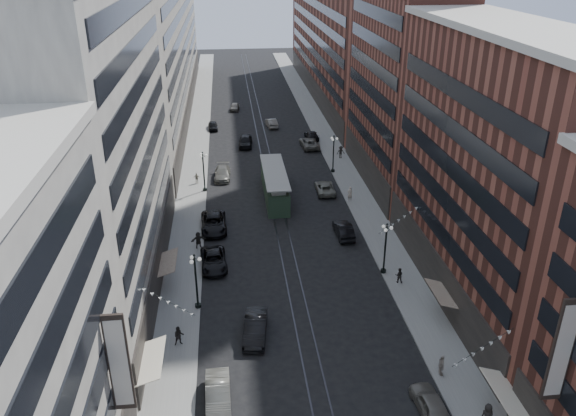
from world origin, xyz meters
name	(u,v)px	position (x,y,z in m)	size (l,w,h in m)	color
ground	(270,175)	(0.00, 60.00, 0.00)	(220.00, 220.00, 0.00)	black
sidewalk_west	(196,154)	(-11.00, 70.00, 0.07)	(4.00, 180.00, 0.15)	gray
sidewalk_east	(332,149)	(11.00, 70.00, 0.07)	(4.00, 180.00, 0.15)	gray
rail_west	(261,152)	(-0.70, 70.00, 0.01)	(0.12, 180.00, 0.02)	#2D2D33
rail_east	(269,152)	(0.70, 70.00, 0.01)	(0.12, 180.00, 0.02)	#2D2D33
building_west_mid	(100,148)	(-17.00, 33.00, 14.00)	(8.00, 36.00, 28.00)	#ADA99A
building_west_far	(164,45)	(-17.00, 96.00, 13.00)	(8.00, 90.00, 26.00)	#ADA99A
building_east_mid	(492,175)	(17.00, 28.00, 12.00)	(8.00, 30.00, 24.00)	brown
building_east_tower	(406,25)	(17.00, 56.00, 21.00)	(8.00, 26.00, 42.00)	brown
building_east_far	(332,40)	(17.00, 105.00, 12.00)	(8.00, 72.00, 24.00)	brown
lamppost_sw_far	(196,279)	(-9.20, 28.00, 3.10)	(1.03, 1.14, 5.52)	black
lamppost_sw_mid	(204,170)	(-9.20, 55.00, 3.10)	(1.03, 1.14, 5.52)	black
lamppost_se_far	(385,247)	(9.20, 32.00, 3.10)	(1.03, 1.14, 5.52)	black
lamppost_se_mid	(333,152)	(9.20, 60.00, 3.10)	(1.03, 1.14, 5.52)	black
streetcar	(275,185)	(0.00, 52.20, 1.68)	(2.92, 13.18, 3.65)	#273E2A
car_1	(218,395)	(-7.34, 15.94, 0.83)	(1.76, 5.03, 1.66)	#66655A
car_2	(214,260)	(-7.83, 35.18, 0.77)	(2.56, 5.56, 1.54)	black
car_4	(431,404)	(7.59, 13.44, 0.78)	(1.83, 4.55, 1.55)	slate
car_5	(255,328)	(-4.23, 23.38, 0.87)	(1.83, 5.26, 1.73)	black
pedestrian_2	(179,336)	(-10.54, 22.81, 1.01)	(0.84, 0.46, 1.73)	black
pedestrian_4	(441,365)	(9.64, 16.95, 1.03)	(1.03, 0.47, 1.76)	gray
car_7	(214,223)	(-7.89, 43.60, 0.86)	(2.86, 6.21, 1.73)	black
car_8	(223,173)	(-6.80, 59.51, 0.78)	(2.19, 5.38, 1.56)	#636158
car_9	(213,126)	(-8.40, 83.13, 0.69)	(1.63, 4.06, 1.38)	black
car_10	(344,230)	(6.80, 40.35, 0.80)	(1.69, 4.86, 1.60)	black
car_11	(325,188)	(6.80, 52.87, 0.71)	(2.36, 5.12, 1.42)	slate
car_12	(312,135)	(8.40, 75.55, 0.73)	(2.06, 5.06, 1.47)	black
car_13	(246,141)	(-2.96, 73.17, 0.89)	(2.10, 5.22, 1.78)	black
car_14	(271,123)	(2.20, 83.62, 0.77)	(1.63, 4.69, 1.54)	slate
pedestrian_5	(198,240)	(-9.50, 39.23, 1.08)	(1.73, 0.50, 1.86)	black
pedestrian_6	(197,178)	(-10.35, 57.75, 0.91)	(0.89, 0.40, 1.51)	#9F9783
pedestrian_7	(399,275)	(10.20, 30.03, 0.94)	(0.76, 0.42, 1.57)	black
pedestrian_8	(350,194)	(9.50, 49.69, 1.11)	(0.70, 0.46, 1.92)	beige
pedestrian_9	(341,152)	(11.46, 65.61, 1.10)	(1.23, 0.51, 1.91)	black
car_extra_0	(309,143)	(7.39, 71.44, 0.79)	(2.63, 5.70, 1.58)	#646259
car_extra_1	(235,107)	(-4.16, 95.87, 0.70)	(1.65, 4.11, 1.40)	#625E57
pedestrian_extra_0	(487,416)	(10.91, 11.66, 1.10)	(0.93, 0.51, 1.90)	black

